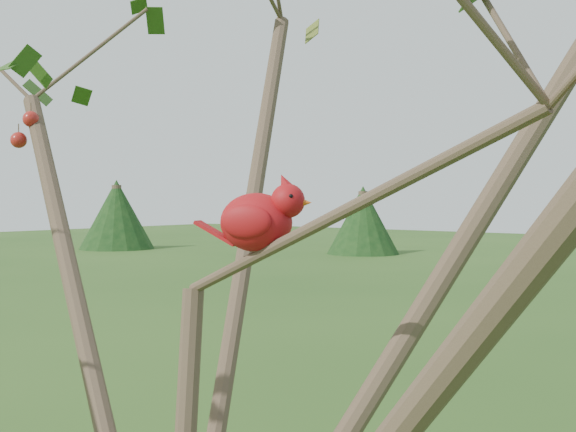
% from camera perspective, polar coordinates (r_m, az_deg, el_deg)
% --- Properties ---
extents(crabapple_tree, '(2.35, 2.05, 2.95)m').
position_cam_1_polar(crabapple_tree, '(1.06, -9.56, 2.51)').
color(crabapple_tree, '#423323').
rests_on(crabapple_tree, ground).
extents(cardinal, '(0.18, 0.12, 0.13)m').
position_cam_1_polar(cardinal, '(1.09, -2.22, -0.26)').
color(cardinal, '#AA110E').
rests_on(cardinal, ground).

